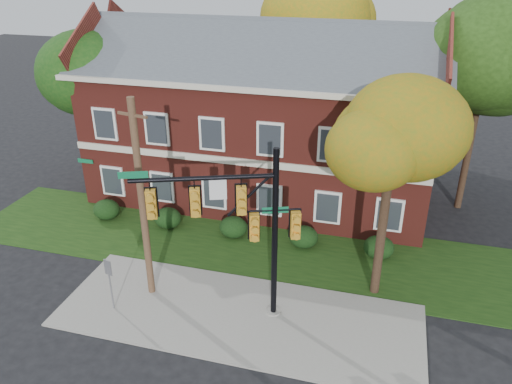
% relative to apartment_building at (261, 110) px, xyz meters
% --- Properties ---
extents(ground, '(120.00, 120.00, 0.00)m').
position_rel_apartment_building_xyz_m(ground, '(2.00, -11.95, -4.99)').
color(ground, black).
rests_on(ground, ground).
extents(sidewalk, '(14.00, 5.00, 0.08)m').
position_rel_apartment_building_xyz_m(sidewalk, '(2.00, -10.95, -4.95)').
color(sidewalk, gray).
rests_on(sidewalk, ground).
extents(grass_strip, '(30.00, 6.00, 0.04)m').
position_rel_apartment_building_xyz_m(grass_strip, '(2.00, -5.95, -4.97)').
color(grass_strip, '#193811').
rests_on(grass_strip, ground).
extents(apartment_building, '(18.80, 8.80, 9.74)m').
position_rel_apartment_building_xyz_m(apartment_building, '(0.00, 0.00, 0.00)').
color(apartment_building, maroon).
rests_on(apartment_building, ground).
extents(hedge_far_left, '(1.40, 1.26, 1.05)m').
position_rel_apartment_building_xyz_m(hedge_far_left, '(-7.00, -5.25, -4.46)').
color(hedge_far_left, black).
rests_on(hedge_far_left, ground).
extents(hedge_left, '(1.40, 1.26, 1.05)m').
position_rel_apartment_building_xyz_m(hedge_left, '(-3.50, -5.25, -4.46)').
color(hedge_left, black).
rests_on(hedge_left, ground).
extents(hedge_center, '(1.40, 1.26, 1.05)m').
position_rel_apartment_building_xyz_m(hedge_center, '(0.00, -5.25, -4.46)').
color(hedge_center, black).
rests_on(hedge_center, ground).
extents(hedge_right, '(1.40, 1.26, 1.05)m').
position_rel_apartment_building_xyz_m(hedge_right, '(3.50, -5.25, -4.46)').
color(hedge_right, black).
rests_on(hedge_right, ground).
extents(hedge_far_right, '(1.40, 1.26, 1.05)m').
position_rel_apartment_building_xyz_m(hedge_far_right, '(7.00, -5.25, -4.46)').
color(hedge_far_right, black).
rests_on(hedge_far_right, ground).
extents(tree_near_right, '(4.50, 4.25, 8.58)m').
position_rel_apartment_building_xyz_m(tree_near_right, '(7.22, -8.09, 1.68)').
color(tree_near_right, black).
rests_on(tree_near_right, ground).
extents(tree_left_rear, '(5.40, 5.10, 8.88)m').
position_rel_apartment_building_xyz_m(tree_left_rear, '(-9.73, -1.12, 1.69)').
color(tree_left_rear, black).
rests_on(tree_left_rear, ground).
extents(tree_right_rear, '(6.30, 5.95, 10.62)m').
position_rel_apartment_building_xyz_m(tree_right_rear, '(11.31, 0.86, 3.13)').
color(tree_right_rear, black).
rests_on(tree_right_rear, ground).
extents(tree_far_rear, '(6.84, 6.46, 11.52)m').
position_rel_apartment_building_xyz_m(tree_far_rear, '(1.34, 7.84, 3.86)').
color(tree_far_rear, black).
rests_on(tree_far_rear, ground).
extents(traffic_signal, '(5.85, 2.36, 6.91)m').
position_rel_apartment_building_xyz_m(traffic_signal, '(2.12, -10.89, -0.70)').
color(traffic_signal, gray).
rests_on(traffic_signal, ground).
extents(utility_pole, '(1.28, 0.37, 8.27)m').
position_rel_apartment_building_xyz_m(utility_pole, '(-1.89, -10.46, -0.79)').
color(utility_pole, brown).
rests_on(utility_pole, ground).
extents(sign_post, '(0.33, 0.13, 2.31)m').
position_rel_apartment_building_xyz_m(sign_post, '(-2.85, -11.85, -3.42)').
color(sign_post, slate).
rests_on(sign_post, ground).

